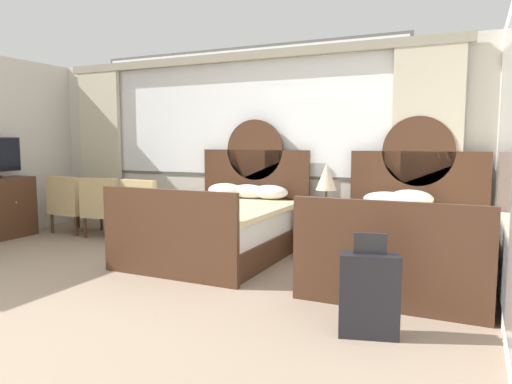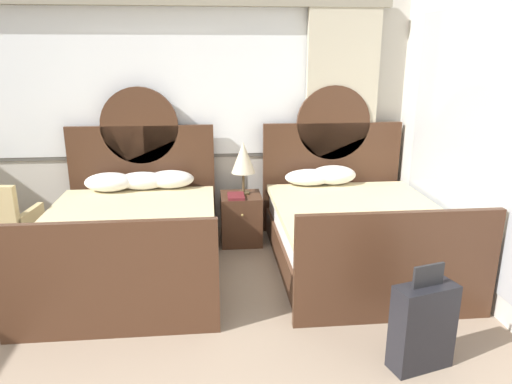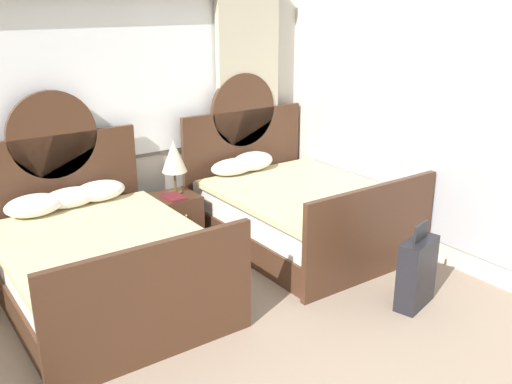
{
  "view_description": "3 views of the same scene",
  "coord_description": "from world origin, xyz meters",
  "views": [
    {
      "loc": [
        3.12,
        -1.95,
        1.42
      ],
      "look_at": [
        0.93,
        2.76,
        0.86
      ],
      "focal_mm": 32.74,
      "sensor_mm": 36.0,
      "label": 1
    },
    {
      "loc": [
        1.07,
        -1.32,
        2.1
      ],
      "look_at": [
        1.45,
        2.46,
        0.97
      ],
      "focal_mm": 33.37,
      "sensor_mm": 36.0,
      "label": 2
    },
    {
      "loc": [
        -1.19,
        -1.4,
        2.55
      ],
      "look_at": [
        1.65,
        2.61,
        0.87
      ],
      "focal_mm": 39.86,
      "sensor_mm": 36.0,
      "label": 3
    }
  ],
  "objects": [
    {
      "name": "book_on_nightstand",
      "position": [
        1.34,
        3.66,
        0.58
      ],
      "size": [
        0.18,
        0.26,
        0.03
      ],
      "color": "maroon",
      "rests_on": "nightstand_between_beds"
    },
    {
      "name": "bed_near_mirror",
      "position": [
        2.5,
        3.07,
        0.37
      ],
      "size": [
        1.64,
        2.18,
        1.73
      ],
      "color": "#472B1C",
      "rests_on": "ground_plane"
    },
    {
      "name": "suitcase_on_floor",
      "position": [
        2.48,
        1.39,
        0.31
      ],
      "size": [
        0.46,
        0.29,
        0.77
      ],
      "color": "black",
      "rests_on": "ground_plane"
    },
    {
      "name": "table_lamp_on_nightstand",
      "position": [
        1.44,
        3.8,
        0.97
      ],
      "size": [
        0.27,
        0.27,
        0.59
      ],
      "color": "brown",
      "rests_on": "nightstand_between_beds"
    },
    {
      "name": "nightstand_between_beds",
      "position": [
        1.4,
        3.75,
        0.28
      ],
      "size": [
        0.45,
        0.47,
        0.56
      ],
      "color": "#472B1C",
      "rests_on": "ground_plane"
    },
    {
      "name": "armchair_by_window_left",
      "position": [
        -1.05,
        3.36,
        0.46
      ],
      "size": [
        0.68,
        0.68,
        0.89
      ],
      "color": "tan",
      "rests_on": "ground_plane"
    },
    {
      "name": "wall_back_window",
      "position": [
        0.0,
        4.21,
        1.47
      ],
      "size": [
        6.74,
        0.22,
        2.78
      ],
      "color": "beige",
      "rests_on": "ground_plane"
    },
    {
      "name": "armchair_by_window_centre",
      "position": [
        -1.82,
        3.36,
        0.46
      ],
      "size": [
        0.7,
        0.7,
        0.89
      ],
      "color": "tan",
      "rests_on": "ground_plane"
    },
    {
      "name": "armchair_by_window_right",
      "position": [
        -2.51,
        3.36,
        0.46
      ],
      "size": [
        0.63,
        0.63,
        0.89
      ],
      "color": "tan",
      "rests_on": "ground_plane"
    },
    {
      "name": "bed_near_window",
      "position": [
        0.3,
        3.08,
        0.37
      ],
      "size": [
        1.64,
        2.18,
        1.73
      ],
      "color": "#472B1C",
      "rests_on": "ground_plane"
    }
  ]
}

